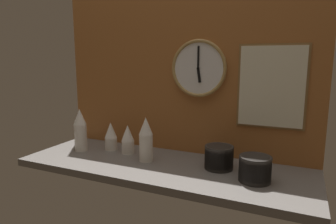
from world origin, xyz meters
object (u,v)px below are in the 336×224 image
Objects in this scene: cup_stack_center_left at (128,139)px; menu_board at (271,87)px; bowl_stack_right at (219,157)px; bowl_stack_far_right at (255,168)px; wall_clock at (199,68)px; cup_stack_left at (111,136)px; cup_stack_far_left at (80,130)px; cup_stack_center at (146,139)px.

cup_stack_center_left is 88.16cm from menu_board.
bowl_stack_right is 21.86cm from bowl_stack_far_right.
wall_clock is (-38.01, 27.57, 45.14)cm from bowl_stack_far_right.
bowl_stack_right is at bearing -3.50° from cup_stack_left.
bowl_stack_right is at bearing -45.05° from wall_clock.
wall_clock is 41.55cm from menu_board.
cup_stack_far_left reaches higher than cup_stack_left.
bowl_stack_far_right is at bearing -95.07° from menu_board.
cup_stack_left is at bearing -165.23° from wall_clock.
cup_stack_left is 0.70× the size of cup_stack_center.
wall_clock is (-18.23, 18.26, 45.14)cm from bowl_stack_right.
cup_stack_left is at bearing 176.50° from bowl_stack_right.
cup_stack_left is at bearing -170.99° from menu_board.
cup_stack_far_left is 1.76× the size of bowl_stack_far_right.
cup_stack_far_left is 30.99cm from cup_stack_center_left.
bowl_stack_far_right is at bearing -35.96° from wall_clock.
cup_stack_far_left is 0.80× the size of wall_clock.
menu_board reaches higher than cup_stack_center_left.
cup_stack_left is 1.16× the size of bowl_stack_right.
bowl_stack_right is at bearing 7.15° from cup_stack_center.
cup_stack_center is at bearing -158.93° from menu_board.
cup_stack_left is 0.39× the size of menu_board.
cup_stack_left is at bearing 171.45° from bowl_stack_far_right.
wall_clock is (22.39, 23.36, 38.97)cm from cup_stack_center.
cup_stack_center_left is 57.60cm from bowl_stack_right.
wall_clock reaches higher than cup_stack_center_left.
menu_board is at bearing 11.68° from cup_stack_center_left.
cup_stack_far_left reaches higher than bowl_stack_far_right.
cup_stack_left is 1.16× the size of bowl_stack_far_right.
cup_stack_center_left is (13.56, -1.69, 0.00)cm from cup_stack_left.
bowl_stack_far_right is (77.26, -11.96, -2.38)cm from cup_stack_center_left.
cup_stack_center reaches higher than cup_stack_center_left.
cup_stack_center reaches higher than cup_stack_left.
cup_stack_far_left reaches higher than cup_stack_center.
cup_stack_left is 19.32cm from cup_stack_far_left.
cup_stack_far_left is 115.81cm from menu_board.
bowl_stack_right is at bearing -2.64° from cup_stack_center_left.
wall_clock is (52.81, 13.92, 42.76)cm from cup_stack_left.
bowl_stack_right is 0.46× the size of wall_clock.
cup_stack_center reaches higher than bowl_stack_right.
menu_board is (40.54, 0.89, -9.10)cm from wall_clock.
cup_stack_center is at bearing -133.79° from wall_clock.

